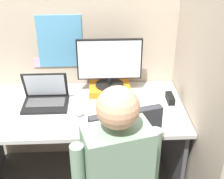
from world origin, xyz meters
TOP-DOWN VIEW (x-y plane):
  - cubicle_panel_back at (-0.00, 0.79)m, footprint 2.08×0.05m
  - cubicle_panel_right at (0.81, 0.31)m, footprint 0.04×1.42m
  - desk at (0.00, 0.38)m, footprint 1.58×0.77m
  - paper_box at (0.24, 0.62)m, footprint 0.33×0.25m
  - monitor at (0.24, 0.62)m, footprint 0.51×0.23m
  - laptop at (-0.25, 0.44)m, footprint 0.33×0.24m
  - mouse at (0.02, 0.27)m, footprint 0.07×0.05m
  - stapler at (0.70, 0.43)m, footprint 0.05×0.14m
  - carrot_toy at (0.21, 0.12)m, footprint 0.05×0.13m

SIDE VIEW (x-z plane):
  - desk at x=0.00m, z-range 0.20..0.95m
  - mouse at x=0.02m, z-range 0.75..0.78m
  - carrot_toy at x=0.21m, z-range 0.75..0.80m
  - stapler at x=0.70m, z-range 0.75..0.80m
  - paper_box at x=0.24m, z-range 0.75..0.80m
  - laptop at x=-0.25m, z-range 0.67..0.92m
  - cubicle_panel_right at x=0.81m, z-range 0.00..1.67m
  - cubicle_panel_back at x=0.00m, z-range 0.00..1.67m
  - monitor at x=0.24m, z-range 0.81..1.20m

